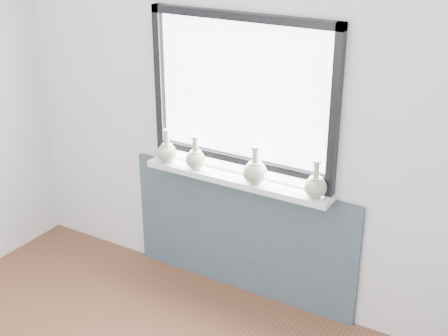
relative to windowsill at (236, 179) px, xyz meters
The scene contains 8 objects.
back_wall 0.43m from the windowsill, 90.00° to the left, with size 3.60×0.02×2.60m, color silver.
apron_panel 0.46m from the windowsill, 90.00° to the left, with size 1.70×0.03×0.86m, color #3F515A.
windowsill is the anchor object (origin of this frame).
window 0.56m from the windowsill, 90.00° to the left, with size 1.30×0.06×1.05m.
vase_a 0.54m from the windowsill, behind, with size 0.14×0.14×0.23m.
vase_b 0.32m from the windowsill, behind, with size 0.14×0.14×0.23m.
vase_c 0.19m from the windowsill, 10.82° to the right, with size 0.16×0.16×0.25m.
vase_d 0.57m from the windowsill, ahead, with size 0.14×0.14×0.24m.
Camera 1 is at (1.83, -1.53, 2.57)m, focal length 50.00 mm.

